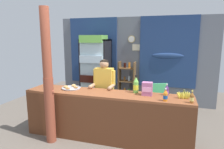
# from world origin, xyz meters

# --- Properties ---
(ground_plane) EXTENTS (7.29, 7.29, 0.00)m
(ground_plane) POSITION_xyz_m (0.00, 1.12, 0.00)
(ground_plane) COLOR #665B51
(back_wall_curtained) EXTENTS (4.61, 0.22, 2.52)m
(back_wall_curtained) POSITION_xyz_m (-0.02, 2.85, 1.30)
(back_wall_curtained) COLOR slate
(back_wall_curtained) RESTS_ON ground
(stall_counter) EXTENTS (3.15, 0.57, 0.91)m
(stall_counter) POSITION_xyz_m (-0.06, 0.32, 0.57)
(stall_counter) COLOR brown
(stall_counter) RESTS_ON ground
(timber_post) EXTENTS (0.20, 0.18, 2.45)m
(timber_post) POSITION_xyz_m (-1.01, 0.02, 1.17)
(timber_post) COLOR brown
(timber_post) RESTS_ON ground
(drink_fridge) EXTENTS (0.77, 0.72, 2.00)m
(drink_fridge) POSITION_xyz_m (-1.02, 2.31, 1.10)
(drink_fridge) COLOR black
(drink_fridge) RESTS_ON ground
(bottle_shelf_rack) EXTENTS (0.48, 0.28, 1.26)m
(bottle_shelf_rack) POSITION_xyz_m (-0.14, 2.53, 0.66)
(bottle_shelf_rack) COLOR brown
(bottle_shelf_rack) RESTS_ON ground
(plastic_lawn_chair) EXTENTS (0.57, 0.57, 0.86)m
(plastic_lawn_chair) POSITION_xyz_m (0.77, 1.87, 0.49)
(plastic_lawn_chair) COLOR #4CC675
(plastic_lawn_chair) RESTS_ON ground
(shopkeeper) EXTENTS (0.49, 0.42, 1.48)m
(shopkeeper) POSITION_xyz_m (-0.26, 0.90, 0.93)
(shopkeeper) COLOR #28282D
(shopkeeper) RESTS_ON ground
(soda_bottle_lime_soda) EXTENTS (0.10, 0.10, 0.34)m
(soda_bottle_lime_soda) POSITION_xyz_m (0.47, 0.60, 1.06)
(soda_bottle_lime_soda) COLOR #75C64C
(soda_bottle_lime_soda) RESTS_ON stall_counter
(soda_bottle_grape_soda) EXTENTS (0.07, 0.07, 0.21)m
(soda_bottle_grape_soda) POSITION_xyz_m (1.03, 0.60, 1.00)
(soda_bottle_grape_soda) COLOR #56286B
(soda_bottle_grape_soda) RESTS_ON stall_counter
(soda_bottle_orange_soda) EXTENTS (0.07, 0.07, 0.22)m
(soda_bottle_orange_soda) POSITION_xyz_m (1.02, 0.25, 1.00)
(soda_bottle_orange_soda) COLOR orange
(soda_bottle_orange_soda) RESTS_ON stall_counter
(soda_bottle_cola) EXTENTS (0.07, 0.07, 0.20)m
(soda_bottle_cola) POSITION_xyz_m (-1.27, 0.39, 1.00)
(soda_bottle_cola) COLOR black
(soda_bottle_cola) RESTS_ON stall_counter
(soda_bottle_iced_tea) EXTENTS (0.06, 0.06, 0.21)m
(soda_bottle_iced_tea) POSITION_xyz_m (1.42, 0.27, 1.00)
(soda_bottle_iced_tea) COLOR brown
(soda_bottle_iced_tea) RESTS_ON stall_counter
(snack_box_wafer) EXTENTS (0.18, 0.13, 0.24)m
(snack_box_wafer) POSITION_xyz_m (0.69, 0.50, 1.03)
(snack_box_wafer) COLOR #B76699
(snack_box_wafer) RESTS_ON stall_counter
(pastry_tray) EXTENTS (0.38, 0.38, 0.07)m
(pastry_tray) POSITION_xyz_m (-0.84, 0.52, 0.93)
(pastry_tray) COLOR #BCBCC1
(pastry_tray) RESTS_ON stall_counter
(banana_bunch) EXTENTS (0.26, 0.06, 0.16)m
(banana_bunch) POSITION_xyz_m (1.32, 0.47, 0.97)
(banana_bunch) COLOR #DBCC42
(banana_bunch) RESTS_ON stall_counter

